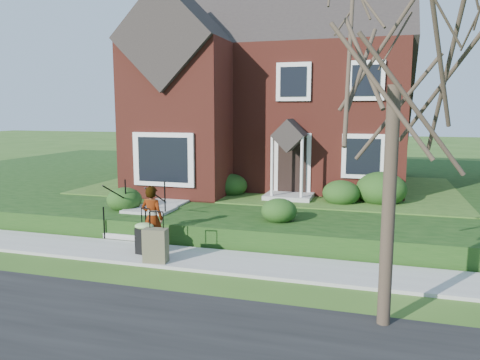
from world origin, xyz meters
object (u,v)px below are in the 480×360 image
at_px(suitcase_black, 144,236).
at_px(front_steps, 142,218).
at_px(woman, 152,218).
at_px(suitcase_olive, 156,245).
at_px(tree_verge, 396,61).

bearing_deg(suitcase_black, front_steps, 130.90).
relative_size(woman, suitcase_olive, 1.37).
xyz_separation_m(suitcase_olive, tree_verge, (5.15, -1.68, 3.92)).
height_order(suitcase_olive, tree_verge, tree_verge).
height_order(woman, suitcase_black, woman).
relative_size(front_steps, suitcase_olive, 1.67).
bearing_deg(suitcase_olive, front_steps, 118.24).
height_order(front_steps, suitcase_black, front_steps).
height_order(suitcase_black, suitcase_olive, suitcase_olive).
bearing_deg(woman, front_steps, -49.66).
relative_size(suitcase_black, tree_verge, 0.18).
height_order(front_steps, tree_verge, tree_verge).
bearing_deg(woman, suitcase_black, 91.82).
distance_m(front_steps, suitcase_olive, 2.96).
distance_m(suitcase_olive, tree_verge, 6.69).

